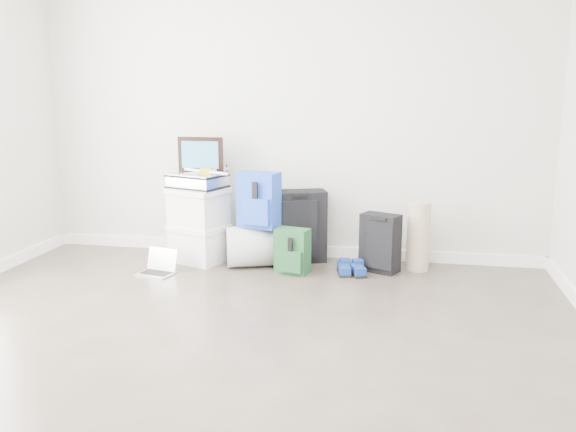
% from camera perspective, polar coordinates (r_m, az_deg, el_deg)
% --- Properties ---
extents(ground, '(5.00, 5.00, 0.00)m').
position_cam_1_polar(ground, '(3.34, -8.56, -14.88)').
color(ground, '#3A322A').
rests_on(ground, ground).
extents(room_envelope, '(4.52, 5.02, 2.71)m').
position_cam_1_polar(room_envelope, '(3.01, -9.49, 16.03)').
color(room_envelope, beige).
rests_on(room_envelope, ground).
extents(boxes_stack, '(0.56, 0.51, 0.65)m').
position_cam_1_polar(boxes_stack, '(5.37, -8.35, -0.83)').
color(boxes_stack, white).
rests_on(boxes_stack, ground).
extents(briefcase, '(0.53, 0.45, 0.13)m').
position_cam_1_polar(briefcase, '(5.30, -8.47, 3.27)').
color(briefcase, '#B2B2B7').
rests_on(briefcase, boxes_stack).
extents(painting, '(0.41, 0.04, 0.30)m').
position_cam_1_polar(painting, '(5.37, -8.20, 5.71)').
color(painting, black).
rests_on(painting, briefcase).
extents(drone, '(0.48, 0.48, 0.05)m').
position_cam_1_polar(drone, '(5.24, -7.75, 4.17)').
color(drone, gold).
rests_on(drone, briefcase).
extents(duffel_bag, '(0.65, 0.51, 0.35)m').
position_cam_1_polar(duffel_bag, '(5.22, -2.64, -2.82)').
color(duffel_bag, '#95979D').
rests_on(duffel_bag, ground).
extents(blue_backpack, '(0.37, 0.30, 0.46)m').
position_cam_1_polar(blue_backpack, '(5.11, -2.77, 1.42)').
color(blue_backpack, '#1A30AA').
rests_on(blue_backpack, duffel_bag).
extents(large_suitcase, '(0.46, 0.37, 0.63)m').
position_cam_1_polar(large_suitcase, '(5.33, 1.32, -0.96)').
color(large_suitcase, black).
rests_on(large_suitcase, ground).
extents(green_backpack, '(0.30, 0.25, 0.37)m').
position_cam_1_polar(green_backpack, '(5.00, 0.41, -3.39)').
color(green_backpack, '#143922').
rests_on(green_backpack, ground).
extents(carry_on, '(0.35, 0.31, 0.49)m').
position_cam_1_polar(carry_on, '(5.09, 8.61, -2.52)').
color(carry_on, black).
rests_on(carry_on, ground).
extents(shoes, '(0.27, 0.26, 0.08)m').
position_cam_1_polar(shoes, '(5.04, 5.87, -5.02)').
color(shoes, black).
rests_on(shoes, ground).
extents(rolled_rug, '(0.19, 0.19, 0.58)m').
position_cam_1_polar(rolled_rug, '(5.18, 12.09, -1.88)').
color(rolled_rug, tan).
rests_on(rolled_rug, ground).
extents(laptop, '(0.32, 0.26, 0.20)m').
position_cam_1_polar(laptop, '(5.15, -12.02, -4.74)').
color(laptop, silver).
rests_on(laptop, ground).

